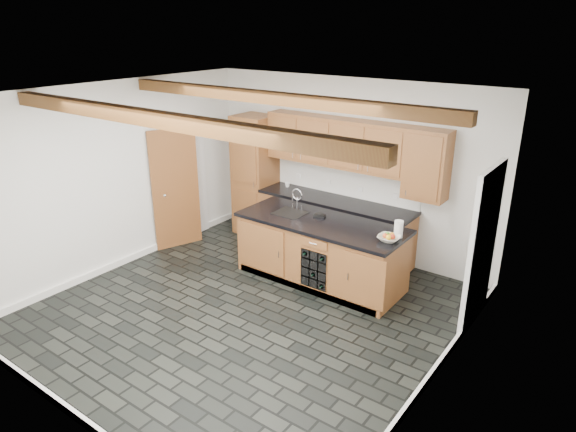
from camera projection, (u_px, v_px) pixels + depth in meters
name	position (u px, v px, depth m)	size (l,w,h in m)	color
ground	(247.00, 311.00, 6.77)	(5.00, 5.00, 0.00)	black
room_shell	(266.00, 190.00, 6.67)	(5.01, 5.00, 5.00)	white
back_cabinetry	(318.00, 192.00, 8.31)	(3.65, 0.62, 2.20)	brown
island	(320.00, 251.00, 7.40)	(2.48, 0.96, 0.93)	brown
faucet	(291.00, 210.00, 7.57)	(0.45, 0.40, 0.34)	black
kitchen_scale	(319.00, 215.00, 7.41)	(0.18, 0.14, 0.05)	black
fruit_bowl	(389.00, 238.00, 6.59)	(0.28, 0.28, 0.07)	beige
fruit_cluster	(389.00, 236.00, 6.57)	(0.16, 0.17, 0.07)	#B02F17
paper_towel	(399.00, 229.00, 6.68)	(0.12, 0.12, 0.23)	white
mug	(287.00, 185.00, 8.73)	(0.09, 0.09, 0.08)	white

